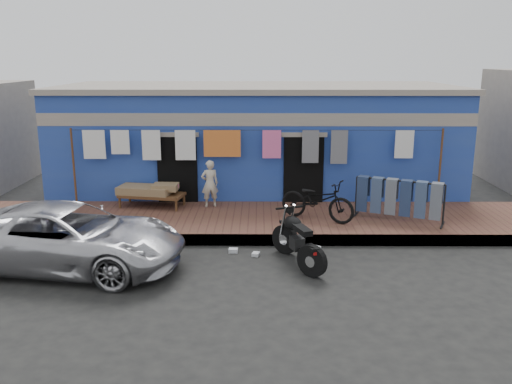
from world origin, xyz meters
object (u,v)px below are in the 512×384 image
motorcycle (298,239)px  car (68,236)px  seated_person (210,184)px  jeans_rack (399,200)px  bicycle (317,196)px  charpoy (152,196)px

motorcycle → car: bearing=162.9°
seated_person → jeans_rack: bearing=148.7°
bicycle → jeans_rack: bearing=-60.9°
bicycle → car: bearing=146.4°
charpoy → jeans_rack: (6.36, -1.26, 0.24)m
jeans_rack → car: bearing=-160.9°
motorcycle → charpoy: (-3.72, 3.58, -0.01)m
seated_person → motorcycle: 4.19m
charpoy → bicycle: bearing=-15.6°
jeans_rack → seated_person: bearing=165.2°
seated_person → bicycle: bearing=139.9°
seated_person → car: bearing=39.7°
car → jeans_rack: size_ratio=2.16×
seated_person → jeans_rack: size_ratio=0.57×
seated_person → jeans_rack: (4.78, -1.26, -0.10)m
car → seated_person: 4.57m
motorcycle → jeans_rack: jeans_rack is taller
motorcycle → charpoy: bearing=116.4°
car → bicycle: 5.92m
bicycle → jeans_rack: size_ratio=0.87×
seated_person → motorcycle: (2.14, -3.58, -0.33)m
charpoy → jeans_rack: bearing=-11.2°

